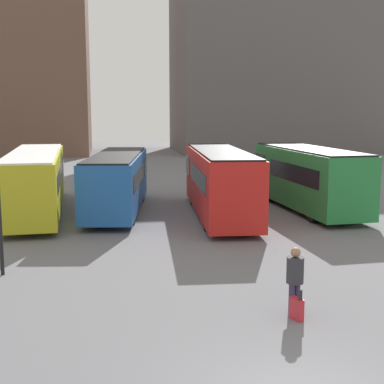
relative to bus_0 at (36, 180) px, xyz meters
name	(u,v)px	position (x,y,z in m)	size (l,w,h in m)	color
building_block_left	(2,60)	(-8.26, 38.81, 9.29)	(19.90, 13.04, 22.05)	brown
building_block_right	(278,64)	(25.45, 38.81, 9.21)	(26.02, 16.14, 21.89)	#5B5656
bus_0	(36,180)	(0.00, 0.00, 0.00)	(3.20, 12.44, 3.17)	gold
bus_1	(117,180)	(4.16, -0.32, -0.09)	(3.79, 10.37, 3.03)	#1E56A3
bus_2	(219,180)	(9.19, -2.18, 0.06)	(3.13, 11.00, 3.31)	red
bus_3	(307,176)	(14.12, -1.37, 0.05)	(3.06, 9.92, 3.30)	#237A38
traveler	(295,274)	(8.45, -15.25, -0.69)	(0.56, 0.56, 1.76)	#382D4C
suitcase	(297,309)	(8.33, -15.75, -1.44)	(0.29, 0.44, 0.82)	#B7232D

